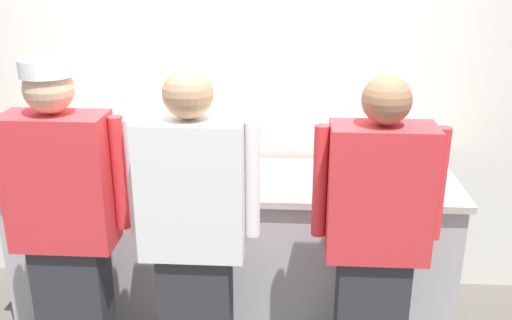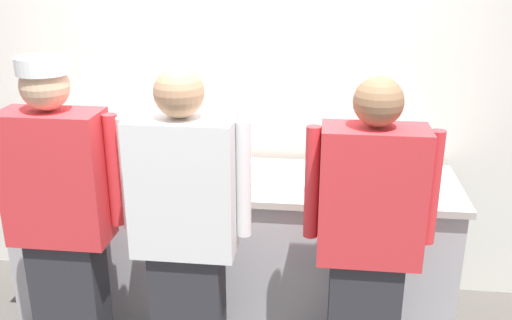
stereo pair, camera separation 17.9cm
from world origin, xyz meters
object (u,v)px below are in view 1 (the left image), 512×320
object	(u,v)px
chef_far_right	(376,240)
ramekin_green_sauce	(128,181)
chefs_knife	(72,178)
mixing_bowl_steel	(381,168)
squeeze_bottle_secondary	(212,152)
plate_stack_front	(205,172)
ramekin_orange_sauce	(329,166)
ramekin_red_sauce	(161,173)
plate_stack_rear	(131,161)
chef_near_left	(66,225)
deli_cup	(87,158)
squeeze_bottle_primary	(197,155)
ramekin_yellow_sauce	(163,162)
sheet_tray	(270,177)
chef_center	(194,237)

from	to	relation	value
chef_far_right	ramekin_green_sauce	bearing A→B (deg)	159.03
chefs_knife	ramekin_green_sauce	bearing A→B (deg)	-11.08
mixing_bowl_steel	squeeze_bottle_secondary	distance (m)	1.02
plate_stack_front	mixing_bowl_steel	bearing A→B (deg)	4.59
ramekin_orange_sauce	ramekin_red_sauce	world-z (taller)	ramekin_red_sauce
plate_stack_rear	plate_stack_front	bearing A→B (deg)	-20.82
plate_stack_front	chef_near_left	bearing A→B (deg)	-132.13
chef_far_right	deli_cup	size ratio (longest dim) A/B	15.79
plate_stack_front	squeeze_bottle_primary	distance (m)	0.20
ramekin_yellow_sauce	ramekin_red_sauce	distance (m)	0.20
squeeze_bottle_secondary	chefs_knife	bearing A→B (deg)	-162.95
mixing_bowl_steel	squeeze_bottle_primary	xyz separation A→B (m)	(-1.11, 0.10, 0.02)
sheet_tray	chef_far_right	bearing A→B (deg)	-51.01
squeeze_bottle_primary	deli_cup	distance (m)	0.69
plate_stack_front	sheet_tray	xyz separation A→B (m)	(0.38, 0.02, -0.03)
chef_far_right	sheet_tray	xyz separation A→B (m)	(-0.53, 0.66, 0.05)
ramekin_red_sauce	squeeze_bottle_secondary	bearing A→B (deg)	31.92
deli_cup	squeeze_bottle_primary	bearing A→B (deg)	1.37
squeeze_bottle_secondary	ramekin_red_sauce	size ratio (longest dim) A/B	2.07
sheet_tray	chef_near_left	bearing A→B (deg)	-145.15
ramekin_orange_sauce	mixing_bowl_steel	bearing A→B (deg)	-24.15
ramekin_orange_sauce	ramekin_red_sauce	size ratio (longest dim) A/B	1.07
squeeze_bottle_primary	plate_stack_rear	bearing A→B (deg)	179.34
plate_stack_rear	ramekin_red_sauce	distance (m)	0.28
mixing_bowl_steel	ramekin_orange_sauce	distance (m)	0.33
plate_stack_front	ramekin_green_sauce	distance (m)	0.44
ramekin_orange_sauce	plate_stack_rear	bearing A→B (deg)	-178.65
chef_center	sheet_tray	distance (m)	0.79
chef_far_right	mixing_bowl_steel	world-z (taller)	chef_far_right
plate_stack_rear	ramekin_green_sauce	bearing A→B (deg)	-78.16
plate_stack_front	deli_cup	bearing A→B (deg)	167.84
plate_stack_front	plate_stack_rear	size ratio (longest dim) A/B	1.08
chef_far_right	sheet_tray	bearing A→B (deg)	128.99
plate_stack_rear	chefs_knife	bearing A→B (deg)	-141.12
ramekin_yellow_sauce	squeeze_bottle_primary	bearing A→B (deg)	-9.14
ramekin_yellow_sauce	ramekin_orange_sauce	world-z (taller)	same
squeeze_bottle_secondary	mixing_bowl_steel	bearing A→B (deg)	-6.39
chef_near_left	squeeze_bottle_secondary	world-z (taller)	chef_near_left
mixing_bowl_steel	chefs_knife	xyz separation A→B (m)	(-1.81, -0.13, -0.06)
chef_far_right	plate_stack_rear	xyz separation A→B (m)	(-1.40, 0.82, 0.08)
ramekin_yellow_sauce	deli_cup	size ratio (longest dim) A/B	0.79
chef_center	ramekin_green_sauce	world-z (taller)	chef_center
chef_center	chefs_knife	world-z (taller)	chef_center
squeeze_bottle_secondary	ramekin_yellow_sauce	size ratio (longest dim) A/B	2.50
chef_near_left	sheet_tray	size ratio (longest dim) A/B	3.65
chef_center	chef_far_right	size ratio (longest dim) A/B	1.02
mixing_bowl_steel	ramekin_orange_sauce	world-z (taller)	mixing_bowl_steel
ramekin_orange_sauce	chefs_knife	bearing A→B (deg)	-170.09
chef_near_left	plate_stack_front	xyz separation A→B (m)	(0.59, 0.65, 0.04)
squeeze_bottle_primary	ramekin_red_sauce	bearing A→B (deg)	-139.50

